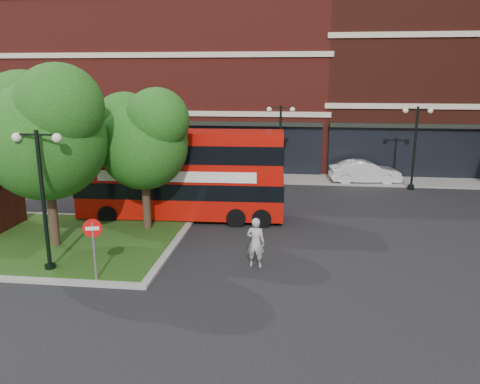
# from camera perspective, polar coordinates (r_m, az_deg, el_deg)

# --- Properties ---
(ground) EXTENTS (120.00, 120.00, 0.00)m
(ground) POSITION_cam_1_polar(r_m,az_deg,el_deg) (15.98, -4.54, -10.93)
(ground) COLOR black
(ground) RESTS_ON ground
(pavement_far) EXTENTS (44.00, 3.00, 0.12)m
(pavement_far) POSITION_cam_1_polar(r_m,az_deg,el_deg) (31.55, 1.31, 1.76)
(pavement_far) COLOR slate
(pavement_far) RESTS_ON ground
(terrace_far_left) EXTENTS (26.00, 12.00, 14.00)m
(terrace_far_left) POSITION_cam_1_polar(r_m,az_deg,el_deg) (39.74, -9.45, 14.17)
(terrace_far_left) COLOR maroon
(terrace_far_left) RESTS_ON ground
(terrace_far_right) EXTENTS (18.00, 12.00, 16.00)m
(terrace_far_right) POSITION_cam_1_polar(r_m,az_deg,el_deg) (39.79, 23.77, 14.66)
(terrace_far_right) COLOR #471911
(terrace_far_right) RESTS_ON ground
(traffic_island) EXTENTS (12.60, 7.60, 0.15)m
(traffic_island) POSITION_cam_1_polar(r_m,az_deg,el_deg) (21.45, -24.42, -5.40)
(traffic_island) COLOR gray
(traffic_island) RESTS_ON ground
(tree_island_west) EXTENTS (5.40, 4.71, 7.21)m
(tree_island_west) POSITION_cam_1_polar(r_m,az_deg,el_deg) (19.40, -22.88, 7.18)
(tree_island_west) COLOR #2D2116
(tree_island_west) RESTS_ON ground
(tree_island_east) EXTENTS (4.46, 3.90, 6.29)m
(tree_island_east) POSITION_cam_1_polar(r_m,az_deg,el_deg) (20.49, -11.89, 6.72)
(tree_island_east) COLOR #2D2116
(tree_island_east) RESTS_ON ground
(lamp_island) EXTENTS (1.72, 0.36, 5.00)m
(lamp_island) POSITION_cam_1_polar(r_m,az_deg,el_deg) (17.15, -22.92, -0.27)
(lamp_island) COLOR black
(lamp_island) RESTS_ON ground
(lamp_far_left) EXTENTS (1.72, 0.36, 5.00)m
(lamp_far_left) POSITION_cam_1_polar(r_m,az_deg,el_deg) (28.98, 4.92, 6.18)
(lamp_far_left) COLOR black
(lamp_far_left) RESTS_ON ground
(lamp_far_right) EXTENTS (1.72, 0.36, 5.00)m
(lamp_far_right) POSITION_cam_1_polar(r_m,az_deg,el_deg) (29.81, 20.55, 5.57)
(lamp_far_right) COLOR black
(lamp_far_right) RESTS_ON ground
(bus) EXTENTS (9.82, 2.60, 3.72)m
(bus) POSITION_cam_1_polar(r_m,az_deg,el_deg) (22.35, -7.23, 2.81)
(bus) COLOR #AC0E06
(bus) RESTS_ON ground
(woman) EXTENTS (0.74, 0.55, 1.85)m
(woman) POSITION_cam_1_polar(r_m,az_deg,el_deg) (16.84, 1.92, -6.17)
(woman) COLOR #99989B
(woman) RESTS_ON ground
(car_silver) EXTENTS (4.27, 2.15, 1.39)m
(car_silver) POSITION_cam_1_polar(r_m,az_deg,el_deg) (29.79, -3.44, 2.26)
(car_silver) COLOR silver
(car_silver) RESTS_ON ground
(car_white) EXTENTS (4.59, 2.00, 1.47)m
(car_white) POSITION_cam_1_polar(r_m,az_deg,el_deg) (31.11, 14.97, 2.38)
(car_white) COLOR silver
(car_white) RESTS_ON ground
(no_entry_sign) EXTENTS (0.61, 0.20, 2.25)m
(no_entry_sign) POSITION_cam_1_polar(r_m,az_deg,el_deg) (15.98, -17.46, -5.37)
(no_entry_sign) COLOR slate
(no_entry_sign) RESTS_ON ground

